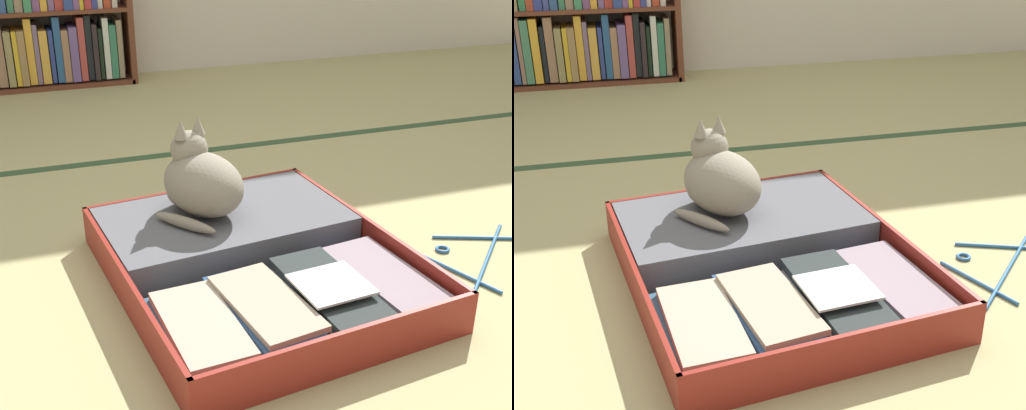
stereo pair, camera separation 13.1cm
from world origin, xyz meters
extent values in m
plane|color=tan|center=(0.00, 0.00, 0.00)|extent=(10.00, 10.00, 0.00)
cube|color=#314E2E|center=(0.00, 1.03, 0.00)|extent=(4.80, 0.05, 0.00)
cube|color=brown|center=(0.16, 2.27, 0.39)|extent=(0.03, 0.22, 0.78)
cube|color=#9D7456|center=(-0.50, 2.27, 0.20)|extent=(0.04, 0.19, 0.33)
cube|color=#938654|center=(-0.46, 2.26, 0.17)|extent=(0.03, 0.19, 0.27)
cube|color=yellow|center=(-0.43, 2.26, 0.17)|extent=(0.02, 0.19, 0.27)
cube|color=#9F7B4B|center=(-0.39, 2.26, 0.17)|extent=(0.03, 0.19, 0.27)
cube|color=gold|center=(-0.36, 2.27, 0.20)|extent=(0.04, 0.19, 0.33)
cube|color=slate|center=(-0.32, 2.27, 0.18)|extent=(0.02, 0.19, 0.30)
cube|color=gold|center=(-0.29, 2.27, 0.17)|extent=(0.04, 0.19, 0.27)
cube|color=#2F3F8C|center=(-0.25, 2.28, 0.17)|extent=(0.02, 0.19, 0.27)
cube|color=#275288|center=(-0.22, 2.27, 0.20)|extent=(0.03, 0.19, 0.33)
cube|color=#A27553|center=(-0.18, 2.27, 0.17)|extent=(0.03, 0.19, 0.26)
cube|color=#6A5391|center=(-0.14, 2.26, 0.17)|extent=(0.04, 0.19, 0.28)
cube|color=#B1433E|center=(-0.10, 2.27, 0.20)|extent=(0.03, 0.19, 0.32)
cube|color=black|center=(-0.06, 2.28, 0.20)|extent=(0.03, 0.19, 0.33)
cube|color=#2B2124|center=(-0.03, 2.26, 0.18)|extent=(0.02, 0.19, 0.29)
cube|color=black|center=(-0.01, 2.28, 0.16)|extent=(0.02, 0.19, 0.26)
cube|color=silver|center=(0.02, 2.27, 0.19)|extent=(0.03, 0.19, 0.31)
cube|color=#347A5A|center=(0.06, 2.27, 0.17)|extent=(0.03, 0.19, 0.28)
cube|color=gray|center=(0.09, 2.27, 0.18)|extent=(0.03, 0.19, 0.30)
cube|color=maroon|center=(0.11, -0.19, 0.01)|extent=(0.74, 0.50, 0.01)
cube|color=maroon|center=(0.14, -0.39, 0.05)|extent=(0.69, 0.09, 0.11)
cube|color=maroon|center=(-0.23, -0.23, 0.05)|extent=(0.06, 0.42, 0.11)
cube|color=maroon|center=(0.45, -0.15, 0.05)|extent=(0.06, 0.42, 0.11)
cube|color=#4E4C54|center=(0.11, -0.19, 0.02)|extent=(0.71, 0.48, 0.01)
cube|color=maroon|center=(0.06, 0.23, 0.01)|extent=(0.74, 0.50, 0.01)
cube|color=maroon|center=(0.04, 0.44, 0.05)|extent=(0.69, 0.09, 0.11)
cube|color=maroon|center=(-0.28, 0.19, 0.05)|extent=(0.06, 0.42, 0.11)
cube|color=maroon|center=(0.40, 0.27, 0.05)|extent=(0.06, 0.42, 0.11)
cube|color=#4E4C54|center=(0.06, 0.23, 0.02)|extent=(0.71, 0.48, 0.01)
cylinder|color=black|center=(0.09, 0.02, 0.02)|extent=(0.67, 0.09, 0.02)
cube|color=navy|center=(-0.13, -0.22, 0.03)|extent=(0.18, 0.33, 0.02)
cube|color=#2D536D|center=(-0.14, -0.21, 0.05)|extent=(0.20, 0.35, 0.02)
cube|color=#B4A690|center=(-0.12, -0.21, 0.07)|extent=(0.17, 0.32, 0.02)
cube|color=#3C4276|center=(0.04, -0.20, 0.03)|extent=(0.18, 0.32, 0.02)
cube|color=slate|center=(0.03, -0.19, 0.05)|extent=(0.21, 0.38, 0.02)
cube|color=navy|center=(0.02, -0.19, 0.07)|extent=(0.19, 0.36, 0.02)
cube|color=tan|center=(0.03, -0.20, 0.08)|extent=(0.20, 0.33, 0.01)
cube|color=#3D4576|center=(0.19, -0.19, 0.03)|extent=(0.19, 0.33, 0.02)
cube|color=slate|center=(0.19, -0.18, 0.05)|extent=(0.19, 0.34, 0.02)
cube|color=#282F30|center=(0.20, -0.17, 0.07)|extent=(0.18, 0.36, 0.02)
cube|color=silver|center=(0.35, -0.16, 0.03)|extent=(0.18, 0.34, 0.02)
cube|color=#3C4777|center=(0.36, -0.16, 0.05)|extent=(0.19, 0.38, 0.02)
cube|color=gray|center=(0.36, -0.17, 0.07)|extent=(0.20, 0.38, 0.01)
cube|color=white|center=(0.19, -0.20, 0.10)|extent=(0.18, 0.17, 0.01)
cube|color=#5A5B62|center=(0.06, 0.23, 0.06)|extent=(0.71, 0.47, 0.10)
torus|color=white|center=(0.06, 0.23, 0.11)|extent=(0.10, 0.10, 0.01)
cylinder|color=black|center=(-0.15, 0.40, 0.05)|extent=(0.02, 0.02, 0.10)
cylinder|color=black|center=(0.23, 0.45, 0.05)|extent=(0.02, 0.02, 0.10)
cube|color=#298C44|center=(0.33, -0.36, 0.08)|extent=(0.03, 0.01, 0.03)
cube|color=white|center=(0.02, -0.40, 0.04)|extent=(0.03, 0.01, 0.02)
ellipsoid|color=gray|center=(0.01, 0.25, 0.20)|extent=(0.27, 0.32, 0.17)
ellipsoid|color=gray|center=(-0.01, 0.32, 0.16)|extent=(0.16, 0.14, 0.10)
sphere|color=gray|center=(-0.01, 0.31, 0.28)|extent=(0.11, 0.11, 0.11)
cone|color=gray|center=(0.02, 0.32, 0.35)|extent=(0.04, 0.04, 0.05)
cone|color=gray|center=(-0.03, 0.29, 0.35)|extent=(0.04, 0.04, 0.05)
sphere|color=yellow|center=(-0.01, 0.36, 0.29)|extent=(0.02, 0.02, 0.02)
sphere|color=yellow|center=(-0.04, 0.34, 0.29)|extent=(0.02, 0.02, 0.02)
ellipsoid|color=gray|center=(-0.06, 0.17, 0.13)|extent=(0.15, 0.18, 0.03)
cylinder|color=#296099|center=(0.73, -0.08, 0.01)|extent=(0.34, 0.33, 0.01)
cylinder|color=#296099|center=(0.61, -0.12, 0.01)|extent=(0.10, 0.24, 0.01)
cylinder|color=#296099|center=(0.78, 0.04, 0.01)|extent=(0.24, 0.10, 0.01)
torus|color=#296099|center=(0.64, 0.01, 0.01)|extent=(0.06, 0.06, 0.01)
camera|label=1|loc=(-0.42, -1.42, 0.92)|focal=47.62mm
camera|label=2|loc=(-0.30, -1.46, 0.92)|focal=47.62mm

